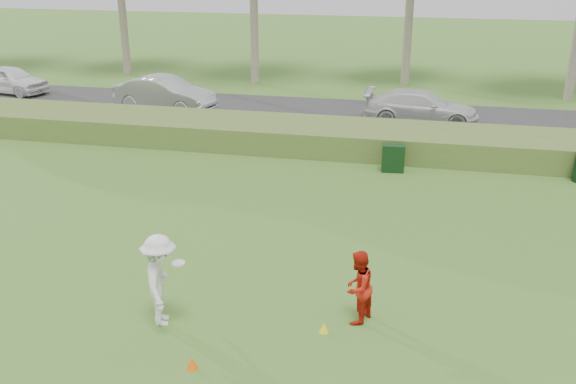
% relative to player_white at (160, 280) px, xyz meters
% --- Properties ---
extents(ground, '(120.00, 120.00, 0.00)m').
position_rel_player_white_xyz_m(ground, '(1.61, 0.36, -0.95)').
color(ground, '#3C6D24').
rests_on(ground, ground).
extents(reed_strip, '(80.00, 3.00, 0.90)m').
position_rel_player_white_xyz_m(reed_strip, '(1.61, 12.36, -0.50)').
color(reed_strip, '#4E6C2B').
rests_on(reed_strip, ground).
extents(park_road, '(80.00, 6.00, 0.06)m').
position_rel_player_white_xyz_m(park_road, '(1.61, 17.36, -0.92)').
color(park_road, '#2D2D2D').
rests_on(park_road, ground).
extents(player_white, '(1.06, 1.39, 1.90)m').
position_rel_player_white_xyz_m(player_white, '(0.00, 0.00, 0.00)').
color(player_white, white).
rests_on(player_white, ground).
extents(player_red, '(0.81, 0.91, 1.54)m').
position_rel_player_white_xyz_m(player_red, '(3.79, 0.88, -0.18)').
color(player_red, red).
rests_on(player_red, ground).
extents(cone_orange, '(0.22, 0.22, 0.24)m').
position_rel_player_white_xyz_m(cone_orange, '(1.09, -1.31, -0.83)').
color(cone_orange, '#FD660D').
rests_on(cone_orange, ground).
extents(cone_yellow, '(0.18, 0.18, 0.20)m').
position_rel_player_white_xyz_m(cone_yellow, '(3.21, 0.34, -0.85)').
color(cone_yellow, '#FFF11A').
rests_on(cone_yellow, ground).
extents(utility_cabinet, '(0.78, 0.53, 0.92)m').
position_rel_player_white_xyz_m(utility_cabinet, '(3.90, 10.31, -0.49)').
color(utility_cabinet, black).
rests_on(utility_cabinet, ground).
extents(car_left, '(4.29, 2.48, 1.37)m').
position_rel_player_white_xyz_m(car_left, '(-15.77, 18.17, -0.21)').
color(car_left, white).
rests_on(car_left, park_road).
extents(car_mid, '(4.87, 2.52, 1.53)m').
position_rel_player_white_xyz_m(car_mid, '(-6.71, 16.38, -0.13)').
color(car_mid, silver).
rests_on(car_mid, park_road).
extents(car_right, '(4.79, 2.06, 1.37)m').
position_rel_player_white_xyz_m(car_right, '(4.65, 16.56, -0.20)').
color(car_right, silver).
rests_on(car_right, park_road).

